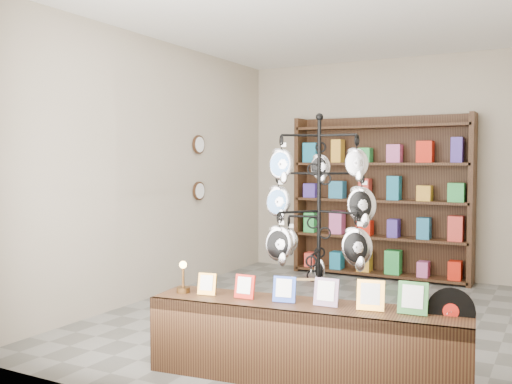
% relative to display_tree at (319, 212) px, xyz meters
% --- Properties ---
extents(ground, '(5.00, 5.00, 0.00)m').
position_rel_display_tree_xyz_m(ground, '(-0.35, 0.81, -1.15)').
color(ground, slate).
rests_on(ground, ground).
extents(room_envelope, '(5.00, 5.00, 5.00)m').
position_rel_display_tree_xyz_m(room_envelope, '(-0.35, 0.81, 0.70)').
color(room_envelope, '#AA9D89').
rests_on(room_envelope, ground).
extents(display_tree, '(1.06, 1.06, 1.99)m').
position_rel_display_tree_xyz_m(display_tree, '(0.00, 0.00, 0.00)').
color(display_tree, black).
rests_on(display_tree, ground).
extents(front_shelf, '(2.32, 0.74, 0.81)m').
position_rel_display_tree_xyz_m(front_shelf, '(0.23, -0.82, -0.87)').
color(front_shelf, black).
rests_on(front_shelf, ground).
extents(back_shelving, '(2.42, 0.36, 2.20)m').
position_rel_display_tree_xyz_m(back_shelving, '(-0.35, 3.11, -0.12)').
color(back_shelving, black).
rests_on(back_shelving, ground).
extents(wall_clocks, '(0.03, 0.24, 0.84)m').
position_rel_display_tree_xyz_m(wall_clocks, '(-2.32, 1.61, 0.35)').
color(wall_clocks, black).
rests_on(wall_clocks, ground).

